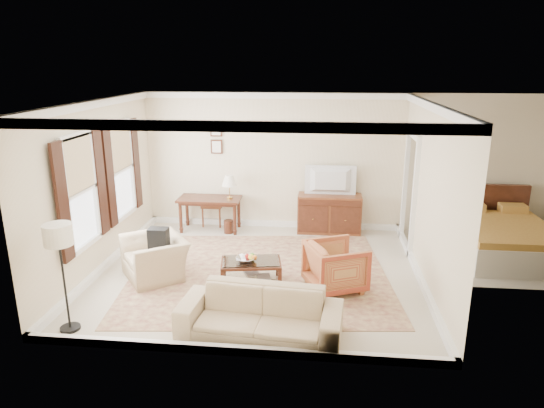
% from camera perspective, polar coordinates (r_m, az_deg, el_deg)
% --- Properties ---
extents(room_shell, '(5.51, 5.01, 2.91)m').
position_cam_1_polar(room_shell, '(7.78, -1.72, 8.79)').
color(room_shell, beige).
rests_on(room_shell, ground).
extents(annex_bedroom, '(3.00, 2.70, 2.90)m').
position_cam_1_polar(annex_bedroom, '(9.96, 25.99, -3.83)').
color(annex_bedroom, beige).
rests_on(annex_bedroom, ground).
extents(window_front, '(0.12, 1.56, 1.80)m').
position_cam_1_polar(window_front, '(8.12, -21.60, 1.33)').
color(window_front, '#CCB284').
rests_on(window_front, room_shell).
extents(window_rear, '(0.12, 1.56, 1.80)m').
position_cam_1_polar(window_rear, '(9.52, -17.27, 3.84)').
color(window_rear, '#CCB284').
rests_on(window_rear, room_shell).
extents(doorway, '(0.10, 1.12, 2.25)m').
position_cam_1_polar(doorway, '(9.60, 15.84, 1.14)').
color(doorway, white).
rests_on(doorway, room_shell).
extents(rug, '(4.69, 4.14, 0.01)m').
position_cam_1_polar(rug, '(8.40, -1.57, -8.17)').
color(rug, maroon).
rests_on(rug, room_shell).
extents(writing_desk, '(1.32, 0.66, 0.72)m').
position_cam_1_polar(writing_desk, '(10.40, -7.33, 0.13)').
color(writing_desk, '#4B2315').
rests_on(writing_desk, room_shell).
extents(desk_chair, '(0.47, 0.47, 1.05)m').
position_cam_1_polar(desk_chair, '(10.76, -6.99, 0.23)').
color(desk_chair, brown).
rests_on(desk_chair, room_shell).
extents(desk_lamp, '(0.32, 0.32, 0.50)m').
position_cam_1_polar(desk_lamp, '(10.22, -5.03, 2.01)').
color(desk_lamp, silver).
rests_on(desk_lamp, writing_desk).
extents(framed_prints, '(0.25, 0.04, 0.68)m').
position_cam_1_polar(framed_prints, '(10.48, -6.57, 7.74)').
color(framed_prints, '#4B2315').
rests_on(framed_prints, room_shell).
extents(sideboard, '(1.33, 0.51, 0.82)m').
position_cam_1_polar(sideboard, '(10.33, 6.75, -1.13)').
color(sideboard, brown).
rests_on(sideboard, room_shell).
extents(tv, '(1.01, 0.58, 0.13)m').
position_cam_1_polar(tv, '(10.07, 6.92, 3.81)').
color(tv, black).
rests_on(tv, sideboard).
extents(coffee_table, '(1.04, 0.71, 0.41)m').
position_cam_1_polar(coffee_table, '(7.94, -2.48, -7.31)').
color(coffee_table, '#4B2315').
rests_on(coffee_table, room_shell).
extents(fruit_bowl, '(0.42, 0.42, 0.10)m').
position_cam_1_polar(fruit_bowl, '(7.84, -3.18, -6.43)').
color(fruit_bowl, silver).
rests_on(fruit_bowl, coffee_table).
extents(book_a, '(0.26, 0.17, 0.38)m').
position_cam_1_polar(book_a, '(8.04, -3.16, -8.15)').
color(book_a, brown).
rests_on(book_a, coffee_table).
extents(book_b, '(0.28, 0.09, 0.38)m').
position_cam_1_polar(book_b, '(7.90, -1.73, -8.64)').
color(book_b, brown).
rests_on(book_b, coffee_table).
extents(striped_armchair, '(1.04, 1.07, 0.86)m').
position_cam_1_polar(striped_armchair, '(7.77, 7.50, -7.03)').
color(striped_armchair, '#993621').
rests_on(striped_armchair, room_shell).
extents(club_armchair, '(1.17, 1.25, 0.92)m').
position_cam_1_polar(club_armchair, '(8.37, -13.64, -5.40)').
color(club_armchair, '#CAAD88').
rests_on(club_armchair, room_shell).
extents(backpack, '(0.37, 0.39, 0.40)m').
position_cam_1_polar(backpack, '(8.25, -13.20, -3.84)').
color(backpack, black).
rests_on(backpack, club_armchair).
extents(sofa, '(2.19, 0.83, 0.84)m').
position_cam_1_polar(sofa, '(6.49, -1.43, -11.95)').
color(sofa, '#CAAD88').
rests_on(sofa, room_shell).
extents(floor_lamp, '(0.37, 0.37, 1.51)m').
position_cam_1_polar(floor_lamp, '(6.84, -23.77, -4.19)').
color(floor_lamp, black).
rests_on(floor_lamp, room_shell).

